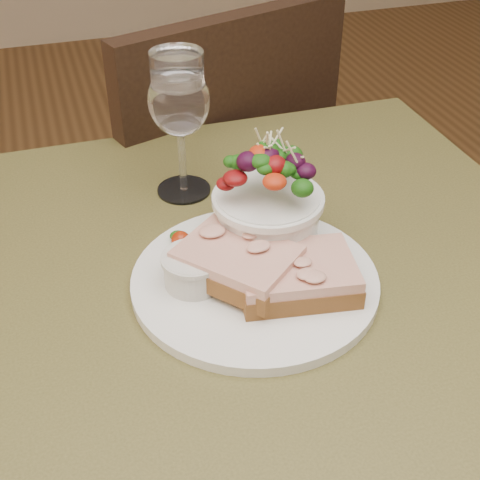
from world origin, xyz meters
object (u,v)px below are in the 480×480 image
object	(u,v)px
salad_bowl	(268,197)
sandwich_front	(296,275)
dinner_plate	(255,281)
sandwich_back	(237,262)
cafe_table	(243,361)
ramekin	(193,268)
chair_far	(190,272)
wine_glass	(179,105)

from	to	relation	value
salad_bowl	sandwich_front	bearing A→B (deg)	-89.34
dinner_plate	sandwich_back	world-z (taller)	sandwich_back
cafe_table	sandwich_front	distance (m)	0.14
ramekin	salad_bowl	world-z (taller)	salad_bowl
cafe_table	sandwich_back	size ratio (longest dim) A/B	5.41
chair_far	wine_glass	bearing A→B (deg)	59.21
dinner_plate	salad_bowl	bearing A→B (deg)	59.74
sandwich_back	salad_bowl	bearing A→B (deg)	97.08
chair_far	wine_glass	size ratio (longest dim) A/B	5.14
chair_far	sandwich_front	bearing A→B (deg)	69.62
dinner_plate	sandwich_back	distance (m)	0.04
sandwich_front	sandwich_back	world-z (taller)	sandwich_back
wine_glass	sandwich_front	bearing A→B (deg)	-75.19
ramekin	salad_bowl	bearing A→B (deg)	26.56
sandwich_front	salad_bowl	xyz separation A→B (m)	(-0.00, 0.09, 0.04)
wine_glass	chair_far	bearing A→B (deg)	77.60
sandwich_front	dinner_plate	bearing A→B (deg)	148.74
cafe_table	dinner_plate	distance (m)	0.11
chair_far	dinner_plate	world-z (taller)	chair_far
sandwich_front	sandwich_back	distance (m)	0.06
cafe_table	chair_far	xyz separation A→B (m)	(0.07, 0.61, -0.36)
cafe_table	chair_far	bearing A→B (deg)	83.05
sandwich_front	sandwich_back	bearing A→B (deg)	160.17
salad_bowl	cafe_table	bearing A→B (deg)	-126.26
chair_far	salad_bowl	xyz separation A→B (m)	(-0.02, -0.54, 0.53)
wine_glass	cafe_table	bearing A→B (deg)	-87.15
cafe_table	dinner_plate	world-z (taller)	dinner_plate
sandwich_front	salad_bowl	world-z (taller)	salad_bowl
cafe_table	sandwich_front	bearing A→B (deg)	-19.73
dinner_plate	ramekin	world-z (taller)	ramekin
sandwich_front	salad_bowl	size ratio (longest dim) A/B	1.05
chair_far	ramekin	world-z (taller)	chair_far
sandwich_front	ramekin	xyz separation A→B (m)	(-0.10, 0.04, 0.00)
sandwich_back	salad_bowl	distance (m)	0.09
chair_far	sandwich_front	size ratio (longest dim) A/B	6.73
sandwich_back	chair_far	bearing A→B (deg)	132.29
dinner_plate	salad_bowl	world-z (taller)	salad_bowl
chair_far	salad_bowl	world-z (taller)	chair_far
wine_glass	dinner_plate	bearing A→B (deg)	-82.44
sandwich_front	wine_glass	world-z (taller)	wine_glass
cafe_table	ramekin	distance (m)	0.14
dinner_plate	wine_glass	distance (m)	0.24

